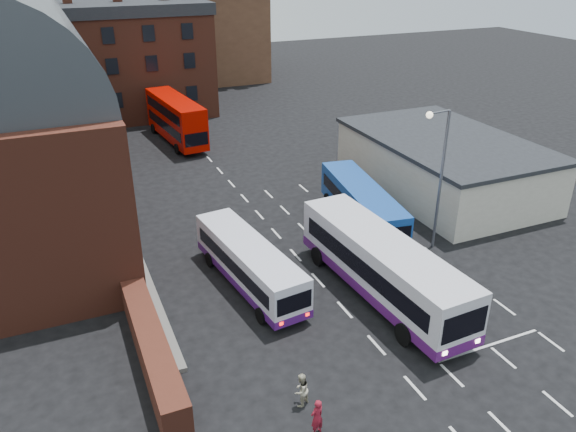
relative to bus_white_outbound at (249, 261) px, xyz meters
name	(u,v)px	position (x,y,z in m)	size (l,w,h in m)	color
ground	(368,336)	(3.82, -6.68, -1.58)	(180.00, 180.00, 0.00)	black
railway_station	(2,115)	(-11.68, 14.32, 6.06)	(12.00, 28.00, 16.00)	#602B1E
forecourt_wall	(153,350)	(-6.38, -4.68, -0.68)	(1.20, 10.00, 1.80)	#602B1E
cream_building	(443,163)	(18.82, 7.32, 0.58)	(10.40, 16.40, 4.25)	beige
brick_terrace	(107,67)	(-2.18, 39.32, 3.92)	(22.00, 10.00, 11.00)	brown
castle_keep	(173,33)	(9.82, 59.32, 4.42)	(22.00, 22.00, 12.00)	brown
bus_white_outbound	(249,261)	(0.00, 0.00, 0.00)	(3.41, 10.01, 2.67)	white
bus_white_inbound	(382,264)	(6.27, -3.83, 0.45)	(3.71, 12.76, 3.44)	silver
bus_blue	(362,203)	(9.70, 4.17, 0.11)	(3.89, 10.70, 2.85)	#1546A2
bus_red_double	(176,119)	(2.37, 27.41, 0.74)	(3.60, 11.09, 4.36)	#B40900
street_lamp	(439,167)	(12.10, -0.38, 3.91)	(1.85, 0.49, 9.10)	slate
pedestrian_red	(317,417)	(-1.26, -11.21, -0.74)	(0.61, 0.40, 1.67)	maroon
pedestrian_beige	(301,390)	(-1.19, -9.57, -0.79)	(0.77, 0.60, 1.58)	#B5AF94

